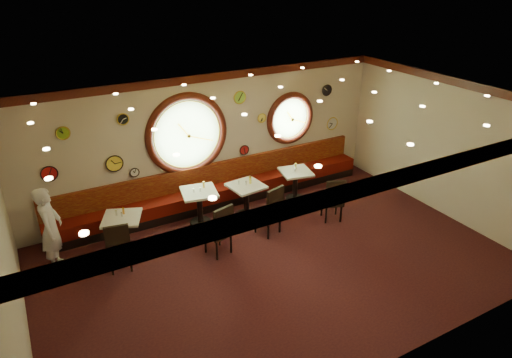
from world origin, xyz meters
The scene contains 49 objects.
floor centered at (0.00, 0.00, 0.00)m, with size 9.00×6.00×0.00m, color black.
ceiling centered at (0.00, 0.00, 3.20)m, with size 9.00×6.00×0.02m, color gold.
wall_back centered at (0.00, 3.00, 1.60)m, with size 9.00×0.02×3.20m, color beige.
wall_front centered at (0.00, -3.00, 1.60)m, with size 9.00×0.02×3.20m, color beige.
wall_left centered at (-4.50, 0.00, 1.60)m, with size 0.02×6.00×3.20m, color beige.
wall_right centered at (4.50, 0.00, 1.60)m, with size 0.02×6.00×3.20m, color beige.
molding_back centered at (0.00, 2.95, 3.11)m, with size 9.00×0.10×0.18m, color #3E120B.
molding_front centered at (0.00, -2.95, 3.11)m, with size 9.00×0.10×0.18m, color #3E120B.
molding_right centered at (4.45, 0.00, 3.11)m, with size 0.10×6.00×0.18m, color #3E120B.
banquette_base centered at (0.00, 2.72, 0.10)m, with size 8.00×0.55×0.20m, color black.
banquette_seat centered at (0.00, 2.72, 0.35)m, with size 8.00×0.55×0.30m, color #540C07.
banquette_back centered at (0.00, 2.94, 0.75)m, with size 8.00×0.10×0.55m, color #5D070A.
porthole_left_glass centered at (-0.60, 3.00, 1.85)m, with size 1.66×1.66×0.02m, color #9BCE7B.
porthole_left_frame centered at (-0.60, 2.98, 1.85)m, with size 1.98×1.98×0.18m, color #3E120B.
porthole_left_ring centered at (-0.60, 2.95, 1.85)m, with size 1.61×1.61×0.03m, color gold.
porthole_right_glass centered at (2.20, 3.00, 1.80)m, with size 1.10×1.10×0.02m, color #9BCE7B.
porthole_right_frame centered at (2.20, 2.98, 1.80)m, with size 1.38×1.38×0.18m, color #3E120B.
porthole_right_ring centered at (2.20, 2.95, 1.80)m, with size 1.09×1.09×0.03m, color gold.
wall_clock_0 centered at (3.30, 2.96, 2.40)m, with size 0.28×0.28×0.03m, color black.
wall_clock_1 centered at (-1.90, 2.96, 1.20)m, with size 0.20×0.20×0.03m, color white.
wall_clock_2 centered at (3.55, 2.96, 1.45)m, with size 0.34×0.34×0.03m, color silver.
wall_clock_3 centered at (-2.30, 2.96, 1.50)m, with size 0.36×0.36×0.03m, color yellow.
wall_clock_4 centered at (0.75, 2.96, 2.55)m, with size 0.30×0.30×0.03m, color #97D843.
wall_clock_5 centered at (-3.60, 2.96, 1.55)m, with size 0.32×0.32×0.03m, color red.
wall_clock_6 centered at (-2.00, 2.96, 2.45)m, with size 0.24×0.24×0.03m, color black.
wall_clock_7 centered at (1.35, 2.96, 1.95)m, with size 0.22×0.22×0.03m, color #ECDC4E.
wall_clock_8 centered at (0.85, 2.96, 1.20)m, with size 0.24×0.24×0.03m, color red.
wall_clock_9 centered at (-3.20, 2.96, 2.35)m, with size 0.26×0.26×0.03m, color #78AF23.
table_a centered at (-2.52, 1.84, 0.51)m, with size 0.96×0.96×0.80m.
table_b centered at (-0.74, 2.09, 0.53)m, with size 0.89×0.89×0.84m.
table_c centered at (0.34, 1.89, 0.51)m, with size 0.82×0.82×0.81m.
table_d centered at (1.79, 2.02, 0.50)m, with size 0.85×0.85×0.79m.
chair_a centered at (-2.76, 1.19, 0.61)m, with size 0.52×0.52×0.66m.
chair_b centered at (-0.84, 0.75, 0.65)m, with size 0.58×0.58×0.70m.
chair_c centered at (0.44, 0.93, 0.66)m, with size 0.60×0.60×0.71m.
chair_d centered at (1.97, 0.74, 0.61)m, with size 0.57×0.57×0.66m.
condiment_a_salt centered at (-2.59, 1.95, 0.86)m, with size 0.04×0.04×0.11m, color silver.
condiment_b_salt centered at (-0.86, 2.09, 0.88)m, with size 0.03×0.03×0.09m, color silver.
condiment_c_salt centered at (0.21, 2.01, 0.85)m, with size 0.03×0.03×0.09m, color silver.
condiment_d_salt centered at (1.75, 2.04, 0.84)m, with size 0.03×0.03×0.09m, color silver.
condiment_a_pepper centered at (-2.50, 1.86, 0.85)m, with size 0.03×0.03×0.09m, color silver.
condiment_b_pepper centered at (-0.72, 2.06, 0.88)m, with size 0.03×0.03×0.09m, color silver.
condiment_c_pepper centered at (0.34, 1.89, 0.86)m, with size 0.04×0.04×0.10m, color silver.
condiment_d_pepper centered at (1.76, 2.01, 0.84)m, with size 0.03×0.03×0.09m, color silver.
condiment_a_bottle centered at (-2.44, 1.94, 0.87)m, with size 0.04×0.04×0.14m, color gold.
condiment_b_bottle centered at (-0.58, 2.19, 0.91)m, with size 0.05×0.05×0.15m, color gold.
condiment_c_bottle centered at (0.46, 1.92, 0.90)m, with size 0.06×0.06×0.18m, color gold.
condiment_d_bottle centered at (1.85, 2.13, 0.87)m, with size 0.05×0.05×0.15m, color gold.
waiter centered at (-3.81, 1.93, 0.86)m, with size 0.63×0.41×1.72m, color white.
Camera 1 is at (-3.99, -6.39, 5.42)m, focal length 32.00 mm.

